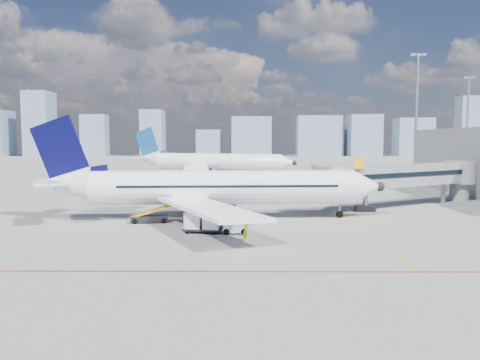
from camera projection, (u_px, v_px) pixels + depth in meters
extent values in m
plane|color=gray|center=(210.00, 233.00, 41.34)|extent=(420.00, 420.00, 0.00)
cube|color=#E9A40C|center=(216.00, 218.00, 49.31)|extent=(60.00, 0.18, 0.01)
cube|color=#E9A40C|center=(205.00, 249.00, 35.36)|extent=(80.00, 0.15, 0.01)
cube|color=#E9A40C|center=(363.00, 229.00, 43.23)|extent=(0.15, 28.00, 0.01)
cube|color=#E9A40C|center=(27.00, 218.00, 49.45)|extent=(0.15, 30.00, 0.01)
cube|color=maroon|center=(197.00, 272.00, 29.38)|extent=(90.00, 0.25, 0.01)
cube|color=gray|center=(402.00, 175.00, 56.93)|extent=(20.84, 13.93, 2.60)
cube|color=black|center=(402.00, 174.00, 56.91)|extent=(20.52, 13.82, 0.55)
cube|color=gray|center=(332.00, 179.00, 51.37)|extent=(4.49, 4.56, 3.00)
cube|color=black|center=(365.00, 208.00, 53.94)|extent=(2.20, 1.00, 0.70)
cylinder|color=gray|center=(365.00, 197.00, 53.82)|extent=(0.56, 0.56, 2.70)
cylinder|color=gray|center=(443.00, 188.00, 60.89)|extent=(0.60, 0.60, 3.90)
cylinder|color=gray|center=(460.00, 172.00, 62.69)|extent=(4.00, 4.00, 3.00)
cylinder|color=gray|center=(459.00, 187.00, 62.86)|extent=(2.40, 2.40, 3.90)
cube|color=#E9A40C|center=(359.00, 163.00, 51.00)|extent=(1.26, 0.82, 1.20)
cube|color=black|center=(470.00, 162.00, 66.56)|extent=(0.25, 40.00, 4.50)
cylinder|color=gray|center=(416.00, 118.00, 94.77)|extent=(0.56, 0.56, 25.00)
cube|color=gray|center=(418.00, 55.00, 93.67)|extent=(3.20, 0.40, 0.50)
cube|color=#BBBEC2|center=(413.00, 55.00, 93.43)|extent=(0.60, 0.15, 0.35)
cube|color=#BBBEC2|center=(419.00, 54.00, 93.42)|extent=(0.60, 0.15, 0.35)
cube|color=#BBBEC2|center=(425.00, 54.00, 93.41)|extent=(0.60, 0.15, 0.35)
cylinder|color=gray|center=(467.00, 124.00, 129.45)|extent=(0.56, 0.56, 25.00)
cube|color=gray|center=(469.00, 78.00, 128.35)|extent=(3.20, 0.40, 0.50)
cube|color=#BBBEC2|center=(465.00, 77.00, 128.11)|extent=(0.60, 0.15, 0.35)
cube|color=#BBBEC2|center=(470.00, 77.00, 128.10)|extent=(0.60, 0.15, 0.35)
cube|color=#BBBEC2|center=(474.00, 77.00, 128.09)|extent=(0.60, 0.15, 0.35)
cube|color=gray|center=(40.00, 124.00, 229.92)|extent=(11.82, 14.01, 31.61)
cube|color=gray|center=(95.00, 135.00, 230.22)|extent=(12.17, 8.41, 20.41)
cube|color=gray|center=(153.00, 133.00, 229.92)|extent=(10.74, 11.81, 22.57)
cube|color=gray|center=(209.00, 143.00, 230.15)|extent=(11.56, 14.20, 12.89)
cube|color=gray|center=(251.00, 137.00, 229.73)|extent=(19.10, 15.44, 19.15)
cube|color=gray|center=(319.00, 136.00, 229.47)|extent=(21.43, 10.19, 19.76)
cube|color=gray|center=(363.00, 136.00, 229.30)|extent=(15.19, 15.99, 20.19)
cube|color=gray|center=(413.00, 137.00, 229.20)|extent=(17.20, 11.89, 18.64)
cube|color=gray|center=(479.00, 126.00, 228.52)|extent=(20.58, 9.09, 29.14)
cylinder|color=white|center=(224.00, 187.00, 48.72)|extent=(27.41, 4.90, 3.55)
cone|color=white|center=(368.00, 187.00, 49.37)|extent=(3.45, 3.70, 3.55)
sphere|color=black|center=(380.00, 187.00, 49.43)|extent=(1.05, 1.05, 1.00)
cone|color=white|center=(63.00, 183.00, 47.97)|extent=(5.99, 3.83, 3.55)
cube|color=black|center=(357.00, 182.00, 49.28)|extent=(1.43, 1.43, 0.41)
cube|color=white|center=(212.00, 188.00, 56.89)|extent=(9.83, 15.70, 0.52)
cube|color=white|center=(209.00, 208.00, 40.60)|extent=(11.00, 15.52, 0.52)
cylinder|color=#070737|center=(219.00, 201.00, 54.13)|extent=(3.37, 2.25, 2.09)
cylinder|color=#070737|center=(219.00, 216.00, 43.64)|extent=(3.37, 2.25, 2.09)
cylinder|color=#BBBEC2|center=(234.00, 201.00, 54.20)|extent=(0.42, 2.16, 2.15)
cylinder|color=#BBBEC2|center=(238.00, 215.00, 43.71)|extent=(0.42, 2.16, 2.15)
cube|color=#070737|center=(62.00, 153.00, 47.69)|extent=(6.24, 0.60, 7.75)
cube|color=#070737|center=(84.00, 174.00, 47.98)|extent=(5.14, 0.53, 1.96)
cube|color=white|center=(68.00, 178.00, 50.82)|extent=(4.25, 5.70, 0.20)
cube|color=white|center=(49.00, 183.00, 45.03)|extent=(4.61, 5.77, 0.20)
cylinder|color=gray|center=(340.00, 209.00, 49.45)|extent=(0.29, 0.29, 1.80)
cylinder|color=black|center=(340.00, 214.00, 49.50)|extent=(0.77, 0.32, 0.76)
cylinder|color=gray|center=(215.00, 208.00, 51.25)|extent=(0.34, 0.34, 1.60)
cylinder|color=black|center=(215.00, 211.00, 51.28)|extent=(1.03, 0.70, 1.00)
cylinder|color=gray|center=(215.00, 215.00, 46.54)|extent=(0.34, 0.34, 1.60)
cylinder|color=black|center=(215.00, 218.00, 46.57)|extent=(1.03, 0.70, 1.00)
cube|color=black|center=(228.00, 183.00, 50.46)|extent=(22.34, 1.22, 0.24)
cube|color=black|center=(228.00, 186.00, 46.97)|extent=(22.34, 1.22, 0.24)
cylinder|color=white|center=(217.00, 162.00, 104.05)|extent=(28.44, 12.24, 3.73)
cone|color=white|center=(288.00, 163.00, 99.10)|extent=(4.41, 4.59, 3.73)
sphere|color=black|center=(294.00, 163.00, 98.68)|extent=(1.32, 1.32, 1.05)
cone|color=white|center=(148.00, 158.00, 109.37)|extent=(6.96, 5.40, 3.73)
cube|color=black|center=(282.00, 160.00, 99.43)|extent=(1.80, 1.80, 0.43)
cube|color=white|center=(224.00, 164.00, 112.72)|extent=(14.19, 15.09, 0.55)
cube|color=white|center=(196.00, 169.00, 96.44)|extent=(6.69, 16.22, 0.55)
cylinder|color=#070737|center=(224.00, 170.00, 109.64)|extent=(3.94, 3.14, 2.20)
cylinder|color=#070737|center=(206.00, 173.00, 99.14)|extent=(3.94, 3.14, 2.20)
cylinder|color=#BBBEC2|center=(231.00, 170.00, 109.08)|extent=(1.00, 2.25, 2.25)
cylinder|color=#BBBEC2|center=(214.00, 174.00, 98.58)|extent=(1.00, 2.25, 2.25)
cube|color=navy|center=(148.00, 144.00, 109.08)|extent=(6.33, 2.28, 8.15)
cube|color=navy|center=(157.00, 154.00, 108.57)|extent=(5.22, 1.91, 2.06)
cube|color=white|center=(153.00, 156.00, 112.35)|extent=(5.62, 5.95, 0.21)
cube|color=white|center=(140.00, 157.00, 106.56)|extent=(3.26, 5.55, 0.21)
cylinder|color=black|center=(217.00, 173.00, 106.94)|extent=(1.15, 0.92, 1.00)
cylinder|color=black|center=(209.00, 175.00, 102.23)|extent=(1.15, 0.92, 1.00)
cylinder|color=black|center=(274.00, 176.00, 100.32)|extent=(0.81, 0.50, 0.76)
cube|color=white|center=(235.00, 228.00, 41.16)|extent=(2.14, 1.19, 0.77)
cube|color=white|center=(231.00, 221.00, 41.10)|extent=(0.98, 1.13, 0.58)
cube|color=black|center=(231.00, 219.00, 41.09)|extent=(0.89, 1.08, 0.34)
cylinder|color=black|center=(226.00, 232.00, 40.65)|extent=(0.54, 0.22, 0.54)
cylinder|color=black|center=(227.00, 229.00, 41.70)|extent=(0.54, 0.22, 0.54)
cylinder|color=black|center=(244.00, 232.00, 40.66)|extent=(0.54, 0.22, 0.54)
cylinder|color=black|center=(244.00, 229.00, 41.72)|extent=(0.54, 0.22, 0.54)
cube|color=black|center=(203.00, 229.00, 41.58)|extent=(3.53, 1.96, 0.17)
cube|color=white|center=(194.00, 220.00, 41.64)|extent=(1.63, 1.59, 1.44)
cube|color=white|center=(212.00, 221.00, 41.38)|extent=(1.63, 1.59, 1.44)
cylinder|color=black|center=(187.00, 232.00, 41.15)|extent=(0.31, 0.17, 0.30)
cylinder|color=black|center=(190.00, 229.00, 42.43)|extent=(0.31, 0.17, 0.30)
cylinder|color=black|center=(216.00, 233.00, 40.75)|extent=(0.31, 0.17, 0.30)
cylinder|color=black|center=(219.00, 230.00, 42.04)|extent=(0.31, 0.17, 0.30)
cube|color=black|center=(150.00, 219.00, 46.60)|extent=(3.82, 1.87, 0.61)
cube|color=black|center=(157.00, 210.00, 46.62)|extent=(5.30, 1.69, 1.61)
cube|color=#E9A40C|center=(157.00, 209.00, 47.09)|extent=(5.19, 0.90, 1.67)
cube|color=#E9A40C|center=(156.00, 210.00, 46.15)|extent=(5.19, 0.90, 1.67)
cylinder|color=black|center=(135.00, 221.00, 45.79)|extent=(0.55, 0.29, 0.52)
cylinder|color=black|center=(136.00, 219.00, 47.00)|extent=(0.55, 0.29, 0.52)
cylinder|color=black|center=(164.00, 221.00, 46.22)|extent=(0.55, 0.29, 0.52)
cylinder|color=black|center=(164.00, 219.00, 47.42)|extent=(0.55, 0.29, 0.52)
imported|color=#F1F319|center=(246.00, 230.00, 38.25)|extent=(0.67, 0.80, 1.86)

